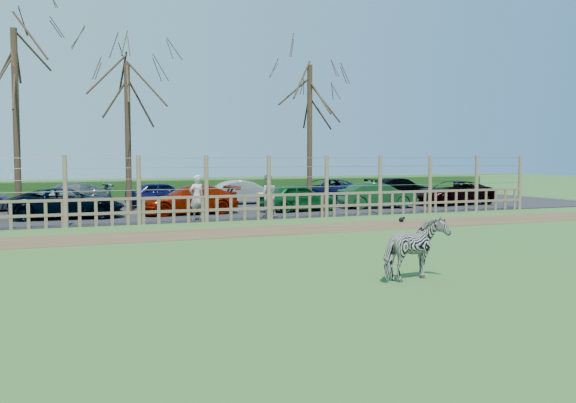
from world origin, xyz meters
name	(u,v)px	position (x,y,z in m)	size (l,w,h in m)	color
ground	(290,251)	(0.00, 0.00, 0.00)	(120.00, 120.00, 0.00)	#5C8848
dirt_strip	(236,232)	(0.00, 4.50, 0.01)	(34.00, 2.80, 0.01)	brown
asphalt	(169,209)	(0.00, 14.50, 0.02)	(44.00, 13.00, 0.04)	#232326
hedge	(143,190)	(0.00, 21.50, 0.55)	(46.00, 2.00, 1.10)	#1E4716
fence	(207,201)	(0.00, 8.00, 0.80)	(30.16, 0.16, 2.50)	brown
tree_left	(15,76)	(-6.50, 12.50, 5.62)	(4.80, 4.80, 7.88)	#3D2B1E
tree_mid	(127,101)	(-2.00, 13.50, 4.87)	(4.80, 4.80, 6.83)	#3D2B1E
tree_right	(310,101)	(7.00, 14.00, 5.24)	(4.80, 4.80, 7.35)	#3D2B1E
zebra	(415,249)	(0.75, -4.62, 0.63)	(0.67, 1.48, 1.25)	gray
visitor_a	(197,197)	(-0.24, 8.51, 0.90)	(0.63, 0.41, 1.72)	beige
visitor_b	(267,196)	(2.62, 8.50, 0.90)	(0.84, 0.65, 1.72)	beige
crow	(402,219)	(6.72, 5.12, 0.10)	(0.25, 0.19, 0.21)	black
car_2	(67,203)	(-4.74, 11.12, 0.64)	(1.99, 4.32, 1.20)	black
car_3	(189,200)	(0.09, 11.06, 0.64)	(1.68, 4.13, 1.20)	#971803
car_4	(299,198)	(4.93, 10.65, 0.64)	(1.42, 3.52, 1.20)	#0F5723
car_5	(378,195)	(9.07, 10.83, 0.64)	(1.27, 3.64, 1.20)	#184724
car_6	(452,193)	(13.62, 11.22, 0.64)	(1.99, 4.32, 1.20)	black
car_9	(66,196)	(-4.46, 16.15, 0.64)	(1.68, 4.13, 1.20)	#4E5B59
car_10	(162,194)	(-0.07, 15.69, 0.64)	(1.42, 3.52, 1.20)	#0E1241
car_11	(245,192)	(4.17, 15.76, 0.64)	(1.27, 3.64, 1.20)	#BAB4B5
car_12	(323,190)	(8.85, 16.27, 0.64)	(1.99, 4.32, 1.20)	#13193D
car_13	(400,188)	(13.63, 15.98, 0.64)	(1.68, 4.13, 1.20)	black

